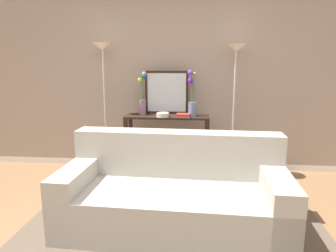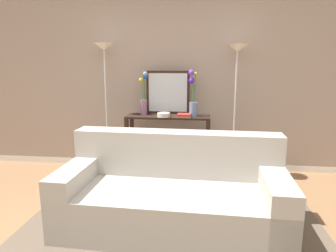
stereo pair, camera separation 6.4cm
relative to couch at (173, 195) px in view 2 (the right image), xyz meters
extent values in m
cube|color=white|center=(-0.14, 1.76, -0.26)|extent=(12.00, 0.15, 0.09)
cube|color=gray|center=(-0.14, 1.76, 1.17)|extent=(12.00, 0.14, 2.79)
cube|color=brown|center=(0.00, -0.16, -0.30)|extent=(2.90, 2.05, 0.01)
cube|color=#ADA89E|center=(0.00, -0.06, -0.10)|extent=(2.13, 1.02, 0.42)
cube|color=#ADA89E|center=(0.01, 0.28, 0.34)|extent=(2.11, 0.33, 0.46)
cube|color=#ADA89E|center=(-0.93, -0.03, -0.01)|extent=(0.27, 0.95, 0.60)
cube|color=#ADA89E|center=(0.93, -0.10, -0.01)|extent=(0.27, 0.95, 0.60)
cube|color=black|center=(-0.20, 1.35, 0.54)|extent=(1.14, 0.36, 0.03)
cube|color=black|center=(-0.20, 1.35, -0.16)|extent=(1.05, 0.31, 0.01)
cube|color=black|center=(-0.75, 1.20, 0.11)|extent=(0.05, 0.05, 0.83)
cube|color=black|center=(0.35, 1.20, 0.11)|extent=(0.05, 0.05, 0.83)
cube|color=black|center=(-0.75, 1.51, 0.11)|extent=(0.05, 0.05, 0.83)
cube|color=black|center=(0.35, 1.51, 0.11)|extent=(0.05, 0.05, 0.83)
cylinder|color=silver|center=(-1.09, 1.41, -0.30)|extent=(0.26, 0.26, 0.02)
cylinder|color=silver|center=(-1.09, 1.41, 0.57)|extent=(0.02, 0.02, 1.71)
cone|color=silver|center=(-1.09, 1.41, 1.47)|extent=(0.28, 0.28, 0.10)
cylinder|color=silver|center=(0.70, 1.41, -0.30)|extent=(0.26, 0.26, 0.02)
cylinder|color=silver|center=(0.70, 1.41, 0.55)|extent=(0.02, 0.02, 1.68)
cone|color=silver|center=(0.70, 1.41, 1.45)|extent=(0.28, 0.28, 0.10)
cube|color=black|center=(-0.22, 1.50, 0.85)|extent=(0.61, 0.02, 0.60)
cube|color=silver|center=(-0.22, 1.49, 0.85)|extent=(0.54, 0.01, 0.53)
cylinder|color=gray|center=(-0.55, 1.39, 0.65)|extent=(0.10, 0.10, 0.21)
cylinder|color=#3D7538|center=(-0.53, 1.38, 0.92)|extent=(0.01, 0.05, 0.32)
sphere|color=blue|center=(-0.51, 1.38, 1.07)|extent=(0.06, 0.06, 0.06)
cylinder|color=#3D7538|center=(-0.56, 1.38, 0.89)|extent=(0.02, 0.02, 0.27)
sphere|color=gold|center=(-0.57, 1.37, 1.03)|extent=(0.06, 0.06, 0.06)
cylinder|color=#3D7538|center=(-0.53, 1.39, 0.93)|extent=(0.02, 0.05, 0.35)
sphere|color=red|center=(-0.51, 1.40, 1.11)|extent=(0.07, 0.07, 0.07)
cylinder|color=#3D7538|center=(-0.54, 1.40, 0.93)|extent=(0.02, 0.02, 0.34)
sphere|color=red|center=(-0.52, 1.41, 1.10)|extent=(0.05, 0.05, 0.05)
cylinder|color=#3D7538|center=(-0.53, 1.38, 0.93)|extent=(0.03, 0.04, 0.35)
sphere|color=#49ABD4|center=(-0.52, 1.37, 1.11)|extent=(0.06, 0.06, 0.06)
cylinder|color=#6B84AD|center=(0.15, 1.34, 0.64)|extent=(0.12, 0.12, 0.19)
cylinder|color=#3D7538|center=(0.13, 1.34, 0.88)|extent=(0.02, 0.03, 0.29)
sphere|color=#5F21E5|center=(0.11, 1.35, 1.03)|extent=(0.08, 0.08, 0.08)
cylinder|color=#3D7538|center=(0.16, 1.35, 0.93)|extent=(0.03, 0.02, 0.38)
sphere|color=gold|center=(0.17, 1.37, 1.12)|extent=(0.05, 0.05, 0.05)
cylinder|color=#3D7538|center=(0.13, 1.34, 0.94)|extent=(0.01, 0.05, 0.39)
sphere|color=#6E3CD9|center=(0.11, 1.34, 1.13)|extent=(0.08, 0.08, 0.08)
cylinder|color=silver|center=(-0.25, 1.24, 0.57)|extent=(0.17, 0.17, 0.05)
torus|color=silver|center=(-0.25, 1.24, 0.60)|extent=(0.17, 0.17, 0.01)
cube|color=tan|center=(0.03, 1.25, 0.56)|extent=(0.19, 0.17, 0.02)
cube|color=#BC3328|center=(0.03, 1.24, 0.58)|extent=(0.19, 0.16, 0.03)
cube|color=#1E7075|center=(-0.65, 1.35, -0.25)|extent=(0.03, 0.17, 0.12)
cube|color=#2D2D33|center=(-0.62, 1.35, -0.25)|extent=(0.04, 0.15, 0.12)
cube|color=navy|center=(-0.58, 1.35, -0.26)|extent=(0.04, 0.17, 0.10)
cube|color=silver|center=(-0.54, 1.35, -0.24)|extent=(0.03, 0.17, 0.13)
cube|color=gold|center=(-0.51, 1.35, -0.26)|extent=(0.03, 0.17, 0.10)
cube|color=#236033|center=(-0.48, 1.35, -0.26)|extent=(0.04, 0.16, 0.11)
cube|color=#BC3328|center=(-0.43, 1.35, -0.25)|extent=(0.05, 0.14, 0.12)
camera|label=1|loc=(0.20, -2.73, 1.25)|focal=32.51mm
camera|label=2|loc=(0.26, -2.73, 1.25)|focal=32.51mm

